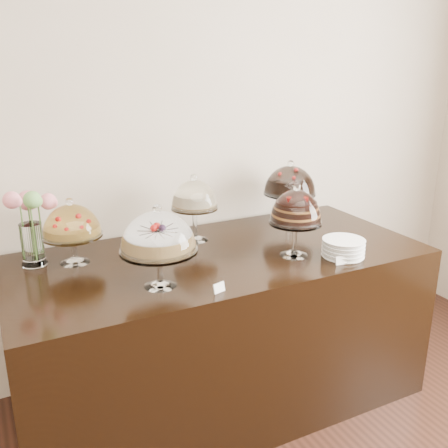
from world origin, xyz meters
name	(u,v)px	position (x,y,z in m)	size (l,w,h in m)	color
wall_back	(136,131)	(0.00, 3.00, 1.50)	(5.00, 0.04, 3.00)	#BDAF98
display_counter	(220,328)	(0.26, 2.45, 0.45)	(2.20, 1.00, 0.90)	black
cake_stand_sugar_sponge	(158,235)	(-0.16, 2.21, 1.15)	(0.35, 0.35, 0.39)	white
cake_stand_choco_layer	(296,210)	(0.60, 2.25, 1.15)	(0.27, 0.27, 0.39)	white
cake_stand_cheesecake	(194,198)	(0.23, 2.71, 1.15)	(0.27, 0.27, 0.39)	white
cake_stand_dark_choco	(290,183)	(0.88, 2.73, 1.16)	(0.33, 0.33, 0.40)	white
cake_stand_fruit_tart	(71,224)	(-0.45, 2.67, 1.11)	(0.30, 0.30, 0.34)	white
flower_vase	(31,222)	(-0.63, 2.75, 1.12)	(0.25, 0.34, 0.41)	white
plate_stack	(343,248)	(0.82, 2.12, 0.95)	(0.21, 0.21, 0.09)	white
price_card_left	(219,288)	(0.05, 2.03, 0.92)	(0.06, 0.01, 0.04)	white
price_card_right	(341,260)	(0.74, 2.04, 0.92)	(0.06, 0.01, 0.04)	white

